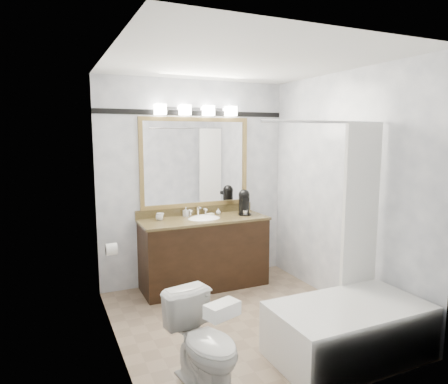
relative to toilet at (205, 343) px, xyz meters
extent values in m
cube|color=gray|center=(0.72, 0.81, -0.34)|extent=(2.40, 2.60, 0.01)
cube|color=white|center=(0.72, 0.81, 2.17)|extent=(2.40, 2.60, 0.01)
cube|color=white|center=(0.72, 2.11, 0.91)|extent=(2.40, 0.01, 2.50)
cube|color=white|center=(0.72, -0.50, 0.91)|extent=(2.40, 0.01, 2.50)
cube|color=white|center=(-0.49, 0.81, 0.91)|extent=(0.01, 2.60, 2.50)
cube|color=white|center=(1.92, 0.81, 0.91)|extent=(0.01, 2.60, 2.50)
cube|color=black|center=(0.72, 1.82, 0.07)|extent=(1.50, 0.55, 0.82)
cube|color=olive|center=(0.72, 1.82, 0.50)|extent=(1.53, 0.58, 0.03)
cube|color=olive|center=(0.72, 2.09, 0.56)|extent=(1.53, 0.03, 0.10)
ellipsoid|color=white|center=(0.72, 1.82, 0.48)|extent=(0.44, 0.34, 0.14)
cube|color=#9D8047|center=(0.72, 2.09, 1.69)|extent=(1.40, 0.04, 0.05)
cube|color=#9D8047|center=(0.72, 2.09, 0.64)|extent=(1.40, 0.04, 0.05)
cube|color=#9D8047|center=(0.04, 2.09, 1.16)|extent=(0.05, 0.04, 1.00)
cube|color=#9D8047|center=(1.39, 2.09, 1.16)|extent=(0.05, 0.04, 1.00)
cube|color=white|center=(0.72, 2.09, 1.16)|extent=(1.30, 0.01, 1.00)
cube|color=silver|center=(0.72, 2.08, 1.81)|extent=(0.90, 0.05, 0.03)
cube|color=white|center=(0.27, 2.03, 1.79)|extent=(0.12, 0.12, 0.12)
cube|color=white|center=(0.57, 2.03, 1.79)|extent=(0.12, 0.12, 0.12)
cube|color=white|center=(0.87, 2.03, 1.79)|extent=(0.12, 0.12, 0.12)
cube|color=white|center=(1.17, 2.03, 1.79)|extent=(0.12, 0.12, 0.12)
cube|color=black|center=(0.72, 2.10, 1.76)|extent=(2.40, 0.01, 0.06)
cube|color=white|center=(1.25, -0.11, -0.11)|extent=(1.30, 0.72, 0.45)
cylinder|color=silver|center=(1.25, 0.27, 1.61)|extent=(1.30, 0.02, 0.02)
cube|color=white|center=(1.67, 0.26, 0.84)|extent=(0.40, 0.04, 1.55)
cylinder|color=white|center=(-0.42, 1.47, 0.36)|extent=(0.11, 0.12, 0.12)
imported|color=white|center=(0.00, 0.00, 0.00)|extent=(0.50, 0.72, 0.68)
cube|color=white|center=(0.00, -0.31, 0.38)|extent=(0.25, 0.19, 0.09)
cylinder|color=black|center=(1.25, 1.80, 0.52)|extent=(0.16, 0.16, 0.02)
cylinder|color=black|center=(1.27, 1.85, 0.64)|extent=(0.14, 0.14, 0.23)
sphere|color=black|center=(1.27, 1.85, 0.76)|extent=(0.14, 0.14, 0.14)
cube|color=black|center=(1.25, 1.78, 0.71)|extent=(0.11, 0.11, 0.05)
cylinder|color=silver|center=(1.25, 1.78, 0.55)|extent=(0.05, 0.05, 0.05)
imported|color=white|center=(0.20, 1.93, 0.54)|extent=(0.09, 0.09, 0.07)
imported|color=white|center=(0.22, 1.95, 0.55)|extent=(0.11, 0.11, 0.08)
imported|color=white|center=(0.55, 2.01, 0.57)|extent=(0.07, 0.07, 0.12)
imported|color=white|center=(0.97, 1.97, 0.55)|extent=(0.07, 0.07, 0.08)
cube|color=beige|center=(0.85, 1.94, 0.53)|extent=(0.10, 0.07, 0.03)
camera|label=1|loc=(-0.99, -2.54, 1.50)|focal=32.00mm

